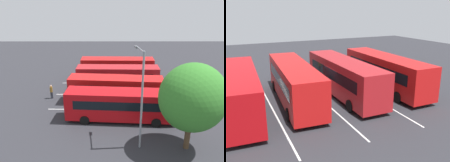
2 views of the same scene
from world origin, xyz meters
The scene contains 11 objects.
ground_plane centered at (0.00, 0.00, 0.00)m, with size 72.87×72.87×0.00m, color #2B2B30.
bus_far_left centered at (-0.11, -6.26, 1.68)m, with size 10.64×2.67×3.05m.
bus_center_left centered at (-0.05, -2.06, 1.68)m, with size 10.65×2.68×3.05m.
bus_center_right centered at (0.29, 2.09, 1.68)m, with size 10.75×3.21×3.05m.
bus_far_right centered at (-0.12, 6.09, 1.68)m, with size 10.73×3.10×3.05m.
pedestrian centered at (7.91, 1.01, 1.02)m, with size 0.45×0.45×1.72m.
street_lamp centered at (-1.52, 10.28, 4.59)m, with size 0.55×2.58×7.96m.
depot_tree centered at (-5.31, 10.62, 4.43)m, with size 5.06×4.56×7.11m.
lane_stripe_outer_left centered at (0.00, -4.02, 0.00)m, with size 15.27×0.12×0.01m, color silver.
lane_stripe_inner_left centered at (0.00, 0.00, 0.00)m, with size 15.27×0.12×0.01m, color silver.
lane_stripe_inner_right centered at (0.00, 4.02, 0.00)m, with size 15.27×0.12×0.01m, color silver.
Camera 1 is at (0.73, 26.10, 11.51)m, focal length 36.61 mm.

